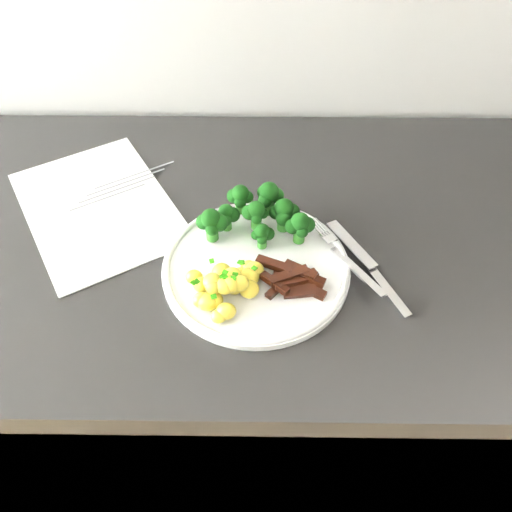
{
  "coord_description": "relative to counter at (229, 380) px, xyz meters",
  "views": [
    {
      "loc": [
        0.13,
        1.14,
        1.45
      ],
      "look_at": [
        0.13,
        1.6,
        0.93
      ],
      "focal_mm": 36.05,
      "sensor_mm": 36.0,
      "label": 1
    }
  ],
  "objects": [
    {
      "name": "fork",
      "position": [
        0.18,
        -0.06,
        0.47
      ],
      "size": [
        0.09,
        0.15,
        0.02
      ],
      "color": "silver",
      "rests_on": "plate"
    },
    {
      "name": "beef_strips",
      "position": [
        0.11,
        -0.1,
        0.47
      ],
      "size": [
        0.09,
        0.06,
        0.02
      ],
      "color": "black",
      "rests_on": "plate"
    },
    {
      "name": "broccoli",
      "position": [
        0.06,
        -0.0,
        0.49
      ],
      "size": [
        0.17,
        0.1,
        0.06
      ],
      "color": "#24641B",
      "rests_on": "plate"
    },
    {
      "name": "recipe_paper",
      "position": [
        -0.19,
        0.06,
        0.45
      ],
      "size": [
        0.33,
        0.36,
        0.0
      ],
      "color": "silver",
      "rests_on": "counter"
    },
    {
      "name": "knife",
      "position": [
        0.22,
        -0.09,
        0.46
      ],
      "size": [
        0.1,
        0.17,
        0.02
      ],
      "color": "silver",
      "rests_on": "plate"
    },
    {
      "name": "potatoes",
      "position": [
        0.02,
        -0.12,
        0.47
      ],
      "size": [
        0.11,
        0.1,
        0.04
      ],
      "color": "yellow",
      "rests_on": "plate"
    },
    {
      "name": "plate",
      "position": [
        0.06,
        -0.07,
        0.46
      ],
      "size": [
        0.26,
        0.26,
        0.01
      ],
      "color": "white",
      "rests_on": "counter"
    },
    {
      "name": "counter",
      "position": [
        0.0,
        0.0,
        0.0
      ],
      "size": [
        2.39,
        0.6,
        0.9
      ],
      "color": "black",
      "rests_on": "ground"
    }
  ]
}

